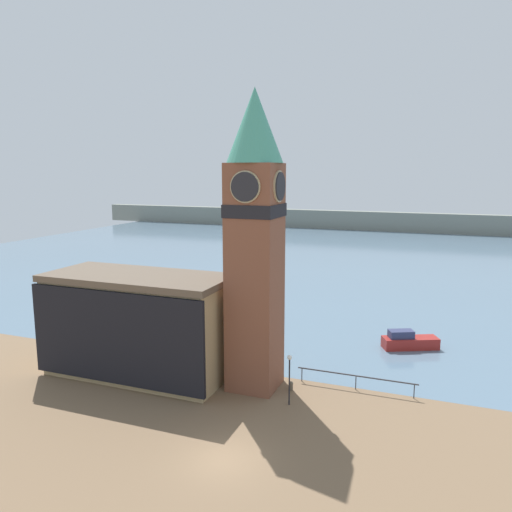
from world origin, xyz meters
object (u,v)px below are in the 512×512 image
clock_tower (255,234)px  mooring_bollard_near (291,385)px  pier_building (138,325)px  boat_near (409,341)px  lamp_post (289,370)px

clock_tower → mooring_bollard_near: (2.68, 0.29, -10.95)m
pier_building → boat_near: bearing=34.9°
clock_tower → lamp_post: clock_tower is taller
clock_tower → pier_building: size_ratio=1.48×
clock_tower → boat_near: 19.13m
clock_tower → boat_near: clock_tower is taller
clock_tower → lamp_post: (3.23, -1.93, -8.79)m
pier_building → boat_near: (19.24, 13.42, -3.33)m
clock_tower → mooring_bollard_near: 11.27m
clock_tower → lamp_post: size_ratio=6.01×
boat_near → clock_tower: bearing=-154.1°
pier_building → clock_tower: bearing=6.5°
pier_building → lamp_post: bearing=-4.0°
boat_near → lamp_post: size_ratio=1.44×
boat_near → mooring_bollard_near: bearing=-146.4°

